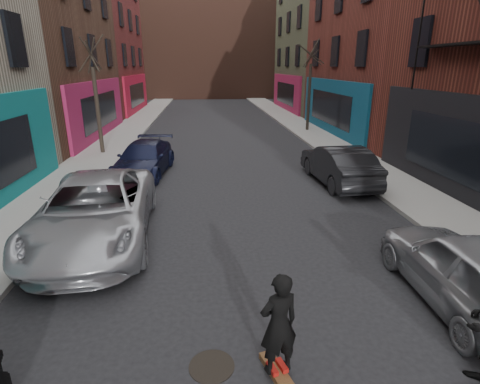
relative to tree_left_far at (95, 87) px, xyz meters
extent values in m
cube|color=gray|center=(-0.05, 12.00, -3.31)|extent=(2.50, 84.00, 0.13)
cube|color=gray|center=(12.45, 12.00, -3.31)|extent=(2.50, 84.00, 0.13)
cube|color=#47281E|center=(6.20, 38.00, 3.62)|extent=(40.00, 10.00, 14.00)
imported|color=#9B9DA3|center=(2.39, -10.23, -2.55)|extent=(3.15, 6.13, 1.65)
imported|color=black|center=(2.71, -4.02, -2.71)|extent=(2.41, 4.84, 1.35)
imported|color=#979AA0|center=(10.06, -13.86, -2.64)|extent=(1.88, 4.40, 1.48)
imported|color=black|center=(10.34, -5.99, -2.63)|extent=(1.82, 4.64, 1.51)
cube|color=brown|center=(6.20, -15.19, -3.33)|extent=(0.44, 0.83, 0.10)
imported|color=black|center=(6.20, -15.19, -2.48)|extent=(0.67, 0.53, 1.60)
cylinder|color=black|center=(5.24, -14.95, -3.37)|extent=(0.74, 0.74, 0.01)
camera|label=1|loc=(5.24, -19.51, 0.97)|focal=28.00mm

